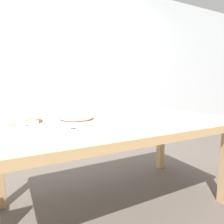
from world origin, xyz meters
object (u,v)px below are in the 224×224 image
Objects in this scene: cake_chocolate_round at (77,115)px; pastry_platter at (25,124)px; tealight_near_front at (73,130)px; plate_stack at (148,107)px; tealight_near_cakes at (178,110)px; tealight_centre at (164,116)px; tealight_right_edge at (149,113)px.

cake_chocolate_round reaches higher than pastry_platter.
cake_chocolate_round reaches higher than tealight_near_front.
pastry_platter is 1.50× the size of plate_stack.
cake_chocolate_round is at bearing 2.46° from pastry_platter.
tealight_near_cakes is (1.27, 0.37, 0.00)m from tealight_near_front.
pastry_platter reaches higher than tealight_near_front.
cake_chocolate_round is 1.50× the size of plate_stack.
tealight_near_cakes is (1.14, 0.04, -0.04)m from cake_chocolate_round.
pastry_platter is 7.89× the size of tealight_near_front.
plate_stack reaches higher than tealight_near_cakes.
plate_stack is at bearing 13.56° from cake_chocolate_round.
pastry_platter is 1.52m from tealight_near_cakes.
tealight_near_front is 1.00× the size of tealight_near_cakes.
plate_stack is at bearing 10.24° from pastry_platter.
tealight_near_front is (-0.13, -0.34, -0.04)m from cake_chocolate_round.
tealight_right_edge is at bearing 90.50° from tealight_centre.
plate_stack reaches higher than tealight_centre.
plate_stack is 5.25× the size of tealight_near_front.
tealight_near_front is at bearing -163.65° from tealight_near_cakes.
cake_chocolate_round is 0.90m from plate_stack.
cake_chocolate_round is 7.90× the size of tealight_near_front.
plate_stack is 0.44m from tealight_centre.
tealight_near_cakes is (0.27, -0.17, -0.03)m from plate_stack.
cake_chocolate_round is 0.73m from tealight_right_edge.
tealight_near_front is at bearing -171.06° from tealight_centre.
tealight_right_edge is 0.92m from tealight_near_front.
plate_stack is 5.25× the size of tealight_right_edge.
plate_stack is at bearing 70.87° from tealight_centre.
tealight_near_cakes is at bearing 1.78° from cake_chocolate_round.
tealight_right_edge is at bearing 1.54° from pastry_platter.
tealight_near_cakes is at bearing 16.35° from tealight_near_front.
plate_stack reaches higher than tealight_right_edge.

